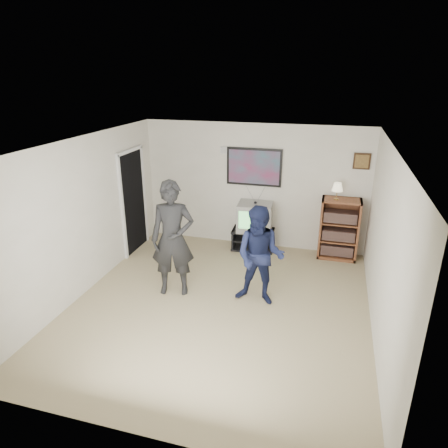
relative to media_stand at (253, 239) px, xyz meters
The scene contains 13 objects.
room_shell 2.15m from the media_stand, 92.05° to the right, with size 4.51×5.00×2.51m.
media_stand is the anchor object (origin of this frame).
crt_television 0.49m from the media_stand, ahead, with size 0.67×0.57×0.57m, color gray, non-canonical shape.
bookshelf 1.70m from the media_stand, ahead, with size 0.72×0.41×1.19m, color brown, non-canonical shape.
table_lamp 1.92m from the media_stand, ahead, with size 0.20×0.20×0.32m, color #FFF0C1, non-canonical shape.
person_tall 2.32m from the media_stand, 114.02° to the right, with size 0.69×0.45×1.89m, color black.
person_short 2.09m from the media_stand, 75.70° to the right, with size 0.77×0.60×1.58m, color #171D3F.
controller_left 2.21m from the media_stand, 116.92° to the right, with size 0.03×0.11×0.03m, color white.
controller_right 1.95m from the media_stand, 72.57° to the right, with size 0.04×0.12×0.04m, color white.
poster 1.46m from the media_stand, 105.36° to the left, with size 1.10×0.03×0.75m, color black.
air_vent 1.86m from the media_stand, 157.95° to the left, with size 0.28×0.02×0.14m, color white.
small_picture 2.57m from the media_stand, ahead, with size 0.30×0.03×0.30m, color black.
doorway 2.51m from the media_stand, 164.70° to the right, with size 0.03×0.85×2.00m, color black.
Camera 1 is at (1.51, -5.14, 3.42)m, focal length 32.00 mm.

